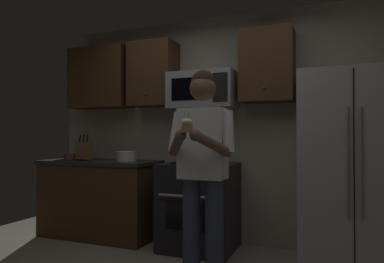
# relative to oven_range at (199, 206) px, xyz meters

# --- Properties ---
(wall_back) EXTENTS (4.40, 0.10, 2.60)m
(wall_back) POSITION_rel_oven_range_xyz_m (0.15, 0.39, 0.84)
(wall_back) COLOR #B7AD99
(wall_back) RESTS_ON ground
(oven_range) EXTENTS (0.76, 0.70, 0.93)m
(oven_range) POSITION_rel_oven_range_xyz_m (0.00, 0.00, 0.00)
(oven_range) COLOR black
(oven_range) RESTS_ON ground
(microwave) EXTENTS (0.74, 0.41, 0.40)m
(microwave) POSITION_rel_oven_range_xyz_m (0.00, 0.12, 1.26)
(microwave) COLOR #9EA0A5
(refrigerator) EXTENTS (0.90, 0.75, 1.80)m
(refrigerator) POSITION_rel_oven_range_xyz_m (1.50, -0.04, 0.44)
(refrigerator) COLOR #B7BABF
(refrigerator) RESTS_ON ground
(cabinet_row_upper) EXTENTS (2.78, 0.36, 0.76)m
(cabinet_row_upper) POSITION_rel_oven_range_xyz_m (-0.57, 0.17, 1.49)
(cabinet_row_upper) COLOR #4C301C
(counter_left) EXTENTS (1.44, 0.66, 0.92)m
(counter_left) POSITION_rel_oven_range_xyz_m (-1.30, 0.02, 0.00)
(counter_left) COLOR #4C301C
(counter_left) RESTS_ON ground
(knife_block) EXTENTS (0.16, 0.15, 0.32)m
(knife_block) POSITION_rel_oven_range_xyz_m (-1.49, -0.03, 0.57)
(knife_block) COLOR brown
(knife_block) RESTS_ON counter_left
(bowl_large_white) EXTENTS (0.25, 0.25, 0.12)m
(bowl_large_white) POSITION_rel_oven_range_xyz_m (-0.92, 0.01, 0.52)
(bowl_large_white) COLOR white
(bowl_large_white) RESTS_ON counter_left
(bowl_small_colored) EXTENTS (0.16, 0.16, 0.07)m
(bowl_small_colored) POSITION_rel_oven_range_xyz_m (-1.75, 0.01, 0.50)
(bowl_small_colored) COLOR #B24C3F
(bowl_small_colored) RESTS_ON counter_left
(person) EXTENTS (0.60, 0.48, 1.76)m
(person) POSITION_rel_oven_range_xyz_m (0.34, -0.84, 0.53)
(person) COLOR #383F59
(person) RESTS_ON ground
(cupcake) EXTENTS (0.09, 0.09, 0.17)m
(cupcake) POSITION_rel_oven_range_xyz_m (0.34, -1.16, 0.83)
(cupcake) COLOR #A87F56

